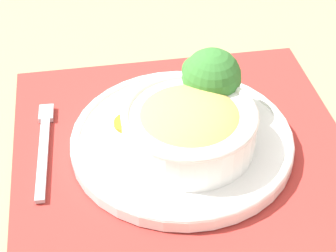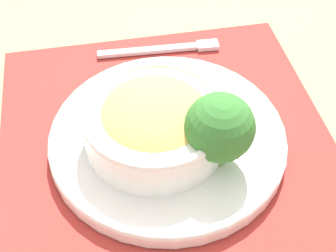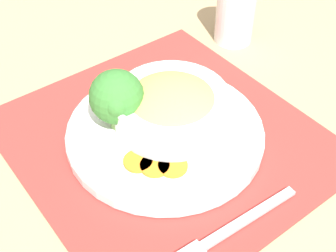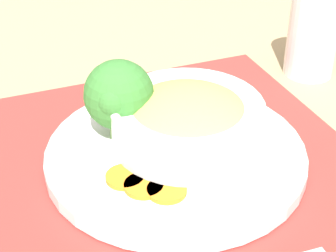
{
  "view_description": "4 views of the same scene",
  "coord_description": "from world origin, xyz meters",
  "px_view_note": "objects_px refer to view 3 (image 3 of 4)",
  "views": [
    {
      "loc": [
        -0.04,
        -0.54,
        0.5
      ],
      "look_at": [
        -0.02,
        0.0,
        0.04
      ],
      "focal_mm": 60.0,
      "sensor_mm": 36.0,
      "label": 1
    },
    {
      "loc": [
        0.37,
        -0.02,
        0.45
      ],
      "look_at": [
        0.0,
        0.0,
        0.04
      ],
      "focal_mm": 50.0,
      "sensor_mm": 36.0,
      "label": 2
    },
    {
      "loc": [
        -0.43,
        0.24,
        0.49
      ],
      "look_at": [
        -0.02,
        0.01,
        0.04
      ],
      "focal_mm": 50.0,
      "sensor_mm": 36.0,
      "label": 3
    },
    {
      "loc": [
        -0.49,
        0.13,
        0.38
      ],
      "look_at": [
        0.01,
        0.01,
        0.05
      ],
      "focal_mm": 60.0,
      "sensor_mm": 36.0,
      "label": 4
    }
  ],
  "objects_px": {
    "bowl": "(171,106)",
    "fork": "(228,231)",
    "broccoli_floret": "(117,97)",
    "water_glass": "(235,13)"
  },
  "relations": [
    {
      "from": "broccoli_floret",
      "to": "water_glass",
      "type": "bearing_deg",
      "value": -66.47
    },
    {
      "from": "bowl",
      "to": "broccoli_floret",
      "type": "xyz_separation_m",
      "value": [
        0.03,
        0.07,
        0.02
      ]
    },
    {
      "from": "broccoli_floret",
      "to": "bowl",
      "type": "bearing_deg",
      "value": -115.11
    },
    {
      "from": "bowl",
      "to": "fork",
      "type": "distance_m",
      "value": 0.2
    },
    {
      "from": "water_glass",
      "to": "fork",
      "type": "relative_size",
      "value": 0.68
    },
    {
      "from": "broccoli_floret",
      "to": "fork",
      "type": "distance_m",
      "value": 0.24
    },
    {
      "from": "bowl",
      "to": "fork",
      "type": "xyz_separation_m",
      "value": [
        -0.19,
        0.03,
        -0.05
      ]
    },
    {
      "from": "bowl",
      "to": "broccoli_floret",
      "type": "distance_m",
      "value": 0.08
    },
    {
      "from": "bowl",
      "to": "water_glass",
      "type": "height_order",
      "value": "water_glass"
    },
    {
      "from": "bowl",
      "to": "broccoli_floret",
      "type": "relative_size",
      "value": 1.8
    }
  ]
}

